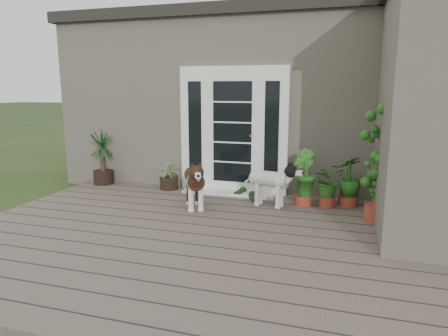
# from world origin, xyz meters

# --- Properties ---
(deck) EXTENTS (6.20, 4.60, 0.12)m
(deck) POSITION_xyz_m (0.00, 0.40, 0.06)
(deck) COLOR #6B5B4C
(deck) RESTS_ON ground
(house_main) EXTENTS (7.40, 4.00, 3.10)m
(house_main) POSITION_xyz_m (0.00, 4.65, 1.55)
(house_main) COLOR #665E54
(house_main) RESTS_ON ground
(roof_main) EXTENTS (7.60, 4.20, 0.20)m
(roof_main) POSITION_xyz_m (0.00, 4.65, 3.20)
(roof_main) COLOR #2D2826
(roof_main) RESTS_ON house_main
(door_unit) EXTENTS (1.90, 0.14, 2.15)m
(door_unit) POSITION_xyz_m (-0.20, 2.60, 1.19)
(door_unit) COLOR white
(door_unit) RESTS_ON deck
(door_step) EXTENTS (1.60, 0.40, 0.05)m
(door_step) POSITION_xyz_m (-0.20, 2.40, 0.14)
(door_step) COLOR white
(door_step) RESTS_ON deck
(brindle_dog) EXTENTS (0.68, 0.88, 0.67)m
(brindle_dog) POSITION_xyz_m (-0.47, 1.43, 0.46)
(brindle_dog) COLOR #3E2616
(brindle_dog) RESTS_ON deck
(white_dog) EXTENTS (0.81, 0.47, 0.63)m
(white_dog) POSITION_xyz_m (0.59, 1.86, 0.43)
(white_dog) COLOR white
(white_dog) RESTS_ON deck
(spider_plant) EXTENTS (0.68, 0.68, 0.58)m
(spider_plant) POSITION_xyz_m (-1.33, 2.40, 0.41)
(spider_plant) COLOR #92AE6B
(spider_plant) RESTS_ON deck
(yucca) EXTENTS (0.88, 0.88, 1.01)m
(yucca) POSITION_xyz_m (-2.69, 2.39, 0.62)
(yucca) COLOR black
(yucca) RESTS_ON deck
(herb_a) EXTENTS (0.66, 0.66, 0.60)m
(herb_a) POSITION_xyz_m (1.44, 2.10, 0.42)
(herb_a) COLOR #29611B
(herb_a) RESTS_ON deck
(herb_b) EXTENTS (0.60, 0.60, 0.65)m
(herb_b) POSITION_xyz_m (1.08, 2.09, 0.44)
(herb_b) COLOR #1D651E
(herb_b) RESTS_ON deck
(herb_c) EXTENTS (0.58, 0.58, 0.64)m
(herb_c) POSITION_xyz_m (1.76, 2.25, 0.44)
(herb_c) COLOR #194F16
(herb_c) RESTS_ON deck
(sapling) EXTENTS (0.52, 0.52, 1.66)m
(sapling) POSITION_xyz_m (2.12, 1.59, 0.95)
(sapling) COLOR #1A5618
(sapling) RESTS_ON deck
(clog_left) EXTENTS (0.31, 0.37, 0.10)m
(clog_left) POSITION_xyz_m (0.30, 2.14, 0.17)
(clog_left) COLOR black
(clog_left) RESTS_ON deck
(clog_right) EXTENTS (0.21, 0.36, 0.10)m
(clog_right) POSITION_xyz_m (0.00, 2.36, 0.17)
(clog_right) COLOR black
(clog_right) RESTS_ON deck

